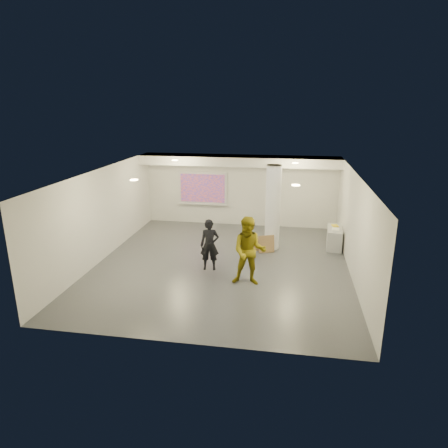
% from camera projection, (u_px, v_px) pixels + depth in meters
% --- Properties ---
extents(floor, '(8.00, 9.00, 0.01)m').
position_uv_depth(floor, '(222.00, 264.00, 12.92)').
color(floor, '#3C3E43').
rests_on(floor, ground).
extents(ceiling, '(8.00, 9.00, 0.01)m').
position_uv_depth(ceiling, '(222.00, 172.00, 12.05)').
color(ceiling, white).
rests_on(ceiling, floor).
extents(wall_back, '(8.00, 0.01, 3.00)m').
position_uv_depth(wall_back, '(240.00, 190.00, 16.73)').
color(wall_back, silver).
rests_on(wall_back, floor).
extents(wall_front, '(8.00, 0.01, 3.00)m').
position_uv_depth(wall_front, '(185.00, 280.00, 8.24)').
color(wall_front, silver).
rests_on(wall_front, floor).
extents(wall_left, '(0.01, 9.00, 3.00)m').
position_uv_depth(wall_left, '(102.00, 214.00, 13.12)').
color(wall_left, silver).
rests_on(wall_left, floor).
extents(wall_right, '(0.01, 9.00, 3.00)m').
position_uv_depth(wall_right, '(354.00, 226.00, 11.85)').
color(wall_right, silver).
rests_on(wall_right, floor).
extents(soffit_band, '(8.00, 1.10, 0.36)m').
position_uv_depth(soffit_band, '(239.00, 161.00, 15.83)').
color(soffit_band, silver).
rests_on(soffit_band, ceiling).
extents(downlight_nw, '(0.22, 0.22, 0.02)m').
position_uv_depth(downlight_nw, '(175.00, 160.00, 14.76)').
color(downlight_nw, '#F4D58F').
rests_on(downlight_nw, ceiling).
extents(downlight_ne, '(0.22, 0.22, 0.02)m').
position_uv_depth(downlight_ne, '(295.00, 163.00, 14.06)').
color(downlight_ne, '#F4D58F').
rests_on(downlight_ne, ceiling).
extents(downlight_sw, '(0.22, 0.22, 0.02)m').
position_uv_depth(downlight_sw, '(134.00, 180.00, 10.99)').
color(downlight_sw, '#F4D58F').
rests_on(downlight_sw, ceiling).
extents(downlight_se, '(0.22, 0.22, 0.02)m').
position_uv_depth(downlight_se, '(296.00, 185.00, 10.29)').
color(downlight_se, '#F4D58F').
rests_on(downlight_se, ceiling).
extents(column, '(0.52, 0.52, 3.00)m').
position_uv_depth(column, '(273.00, 208.00, 13.94)').
color(column, white).
rests_on(column, floor).
extents(projection_screen, '(2.10, 0.13, 1.42)m').
position_uv_depth(projection_screen, '(203.00, 189.00, 16.93)').
color(projection_screen, silver).
rests_on(projection_screen, wall_back).
extents(credenza, '(0.61, 1.28, 0.72)m').
position_uv_depth(credenza, '(334.00, 238.00, 14.36)').
color(credenza, '#9A9C9F').
rests_on(credenza, floor).
extents(papers_stack, '(0.30, 0.36, 0.02)m').
position_uv_depth(papers_stack, '(336.00, 229.00, 14.11)').
color(papers_stack, white).
rests_on(papers_stack, credenza).
extents(postit_pad, '(0.26, 0.32, 0.03)m').
position_uv_depth(postit_pad, '(335.00, 226.00, 14.49)').
color(postit_pad, yellow).
rests_on(postit_pad, credenza).
extents(cardboard_back, '(0.58, 0.35, 0.61)m').
position_uv_depth(cardboard_back, '(266.00, 244.00, 13.88)').
color(cardboard_back, olive).
rests_on(cardboard_back, floor).
extents(cardboard_front, '(0.46, 0.21, 0.49)m').
position_uv_depth(cardboard_front, '(260.00, 244.00, 14.07)').
color(cardboard_front, olive).
rests_on(cardboard_front, floor).
extents(woman, '(0.63, 0.46, 1.61)m').
position_uv_depth(woman, '(210.00, 245.00, 12.34)').
color(woman, black).
rests_on(woman, floor).
extents(man, '(0.99, 0.78, 2.00)m').
position_uv_depth(man, '(249.00, 251.00, 11.26)').
color(man, olive).
rests_on(man, floor).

